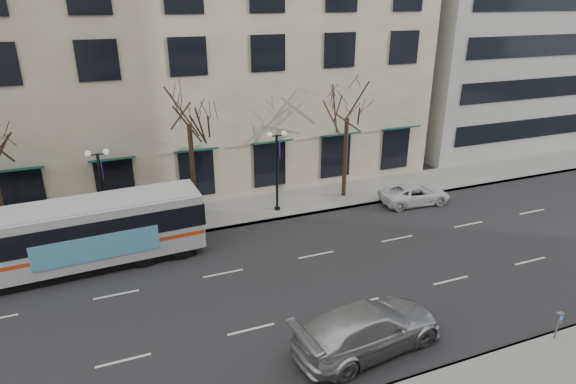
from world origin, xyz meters
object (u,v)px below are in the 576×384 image
lamp_post_right (277,168)px  white_pickup (415,194)px  city_bus (73,235)px  silver_car (369,328)px  tree_far_right (348,103)px  pay_station (559,320)px  tree_far_mid (188,108)px  lamp_post_left (103,190)px

lamp_post_right → white_pickup: bearing=-12.7°
city_bus → silver_car: bearing=-47.8°
tree_far_right → silver_car: size_ratio=1.31×
silver_car → pay_station: size_ratio=5.15×
tree_far_mid → silver_car: bearing=-74.2°
lamp_post_left → lamp_post_right: same height
silver_car → city_bus: bearing=37.4°
city_bus → silver_car: (10.47, -10.38, -0.98)m
lamp_post_right → silver_car: lamp_post_right is taller
lamp_post_right → silver_car: bearing=-94.9°
pay_station → tree_far_right: bearing=97.1°
city_bus → tree_far_mid: bearing=24.0°
lamp_post_right → white_pickup: lamp_post_right is taller
lamp_post_left → lamp_post_right: (10.00, 0.00, 0.00)m
lamp_post_left → lamp_post_right: bearing=0.0°
tree_far_right → pay_station: tree_far_right is taller
city_bus → silver_car: city_bus is taller
tree_far_mid → white_pickup: bearing=-10.6°
tree_far_mid → pay_station: (10.90, -16.15, -5.89)m
lamp_post_left → tree_far_right: bearing=2.3°
lamp_post_left → silver_car: 16.00m
lamp_post_right → city_bus: 11.97m
lamp_post_right → city_bus: bearing=-166.6°
lamp_post_left → tree_far_mid: bearing=6.9°
tree_far_right → lamp_post_left: tree_far_right is taller
tree_far_right → lamp_post_right: size_ratio=1.55×
tree_far_mid → silver_car: tree_far_mid is taller
tree_far_mid → lamp_post_right: size_ratio=1.64×
white_pickup → pay_station: (-2.95, -13.55, 0.37)m
white_pickup → lamp_post_left: bearing=88.5°
lamp_post_left → white_pickup: lamp_post_left is taller
lamp_post_right → tree_far_mid: bearing=173.2°
tree_far_right → white_pickup: size_ratio=1.75×
white_pickup → lamp_post_right: bearing=81.8°
tree_far_mid → lamp_post_right: bearing=-6.8°
tree_far_right → lamp_post_right: tree_far_right is taller
lamp_post_left → city_bus: size_ratio=0.41×
tree_far_right → pay_station: size_ratio=6.76×
lamp_post_left → silver_car: lamp_post_left is taller
lamp_post_right → silver_car: size_ratio=0.85×
tree_far_right → pay_station: bearing=-86.8°
tree_far_right → city_bus: tree_far_right is taller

